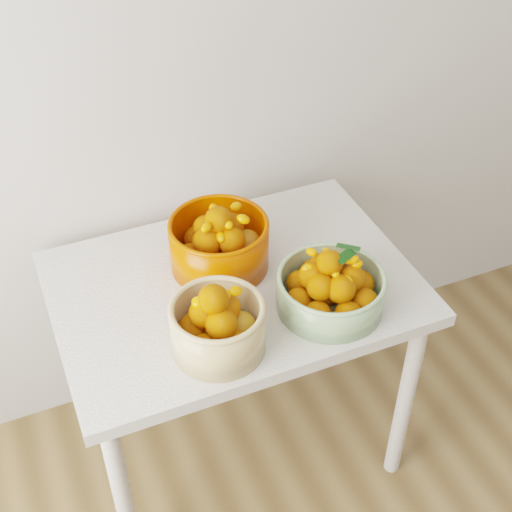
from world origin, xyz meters
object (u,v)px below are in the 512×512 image
object	(u,v)px
table	(234,307)
bowl_green	(331,288)
bowl_orange	(219,243)
bowl_cream	(217,325)

from	to	relation	value
table	bowl_green	world-z (taller)	bowl_green
table	bowl_orange	bearing A→B (deg)	95.09
bowl_cream	bowl_orange	size ratio (longest dim) A/B	0.80
table	bowl_green	size ratio (longest dim) A/B	2.71
bowl_green	bowl_cream	bearing A→B (deg)	-175.64
bowl_cream	bowl_orange	xyz separation A→B (m)	(0.12, 0.30, 0.00)
table	bowl_orange	xyz separation A→B (m)	(-0.01, 0.09, 0.18)
table	bowl_cream	bearing A→B (deg)	-120.51
bowl_cream	bowl_green	xyz separation A→B (m)	(0.33, 0.03, -0.01)
bowl_cream	bowl_orange	distance (m)	0.32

